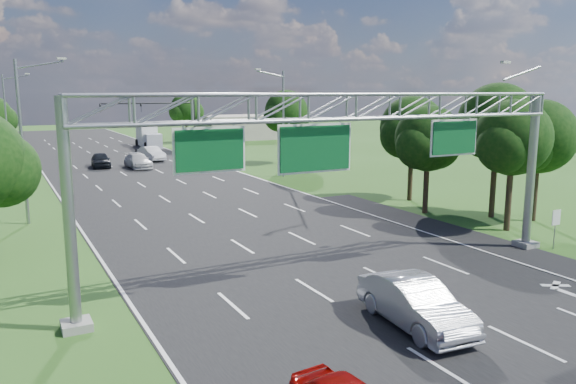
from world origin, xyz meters
TOP-DOWN VIEW (x-y plane):
  - ground at (0.00, 30.00)m, footprint 220.00×220.00m
  - road at (0.00, 30.00)m, footprint 18.00×180.00m
  - road_flare at (10.20, 14.00)m, footprint 3.00×30.00m
  - sign_gantry at (0.33, 12.00)m, footprint 23.50×1.00m
  - regulatory_sign at (12.40, 10.98)m, footprint 0.60×0.08m
  - traffic_signal at (7.48, 65.00)m, footprint 12.21×0.24m
  - streetlight_l_near at (-11.30, 30.00)m, footprint 2.97×0.22m
  - streetlight_l_far at (-11.30, 65.00)m, footprint 2.97×0.22m
  - streetlight_r_mid at (11.30, 40.00)m, footprint 2.97×0.22m
  - tree_cluster_right at (14.80, 19.19)m, footprint 9.91×14.60m
  - tree_verge_rd at (16.08, 48.04)m, footprint 5.76×4.80m
  - tree_verge_re at (14.08, 78.04)m, footprint 5.76×4.80m
  - building_right at (24.00, 82.00)m, footprint 12.00×9.00m
  - silver_sedan at (-0.45, 6.79)m, footprint 2.23×5.26m
  - car_queue_a at (0.54, 52.75)m, footprint 2.32×5.27m
  - car_queue_b at (3.60, 61.50)m, footprint 2.55×4.97m
  - car_queue_c at (-2.90, 55.19)m, footprint 2.27×4.77m
  - car_queue_d at (3.52, 58.66)m, footprint 2.34×5.15m
  - box_truck at (7.34, 75.68)m, footprint 2.70×8.02m

SIDE VIEW (x-z plane):
  - ground at x=0.00m, z-range 0.00..0.00m
  - road at x=0.00m, z-range -0.01..0.01m
  - road_flare at x=10.20m, z-range -0.01..0.01m
  - car_queue_b at x=3.60m, z-range 0.00..1.34m
  - car_queue_a at x=0.54m, z-range 0.00..1.51m
  - car_queue_c at x=-2.90m, z-range 0.00..1.58m
  - car_queue_d at x=3.52m, z-range 0.00..1.64m
  - silver_sedan at x=-0.45m, z-range 0.00..1.69m
  - box_truck at x=7.34m, z-range -0.06..2.92m
  - regulatory_sign at x=12.40m, z-range 0.46..2.56m
  - building_right at x=24.00m, z-range 0.00..4.00m
  - traffic_signal at x=7.48m, z-range 1.67..8.67m
  - tree_verge_re at x=14.08m, z-range 1.28..9.12m
  - tree_cluster_right at x=14.80m, z-range 0.97..9.65m
  - streetlight_l_near at x=-11.30m, z-range 0.50..10.66m
  - streetlight_l_far at x=-11.30m, z-range 0.50..10.66m
  - streetlight_r_mid at x=11.30m, z-range 0.50..10.66m
  - tree_verge_rd at x=16.08m, z-range 1.49..9.77m
  - sign_gantry at x=0.33m, z-range 2.11..11.67m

